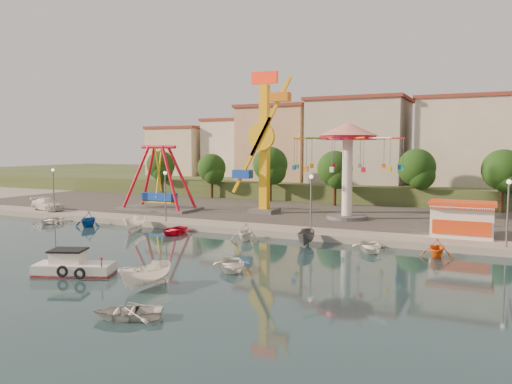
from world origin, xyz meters
The scene contains 36 objects.
ground centered at (0.00, 0.00, 0.00)m, with size 200.00×200.00×0.00m, color #143138.
quay_deck centered at (0.00, 62.00, 0.30)m, with size 200.00×100.00×0.60m, color #9E998E.
asphalt_pad centered at (0.00, 30.00, 0.60)m, with size 90.00×28.00×0.01m, color #4C4944.
hill_terrace centered at (0.00, 67.00, 1.50)m, with size 200.00×60.00×3.00m, color #384C26.
pirate_ship_ride centered at (-14.57, 20.87, 4.39)m, with size 10.00×5.00×8.00m.
kamikaze_tower centered at (-1.19, 23.40, 8.55)m, with size 5.35×3.10×16.50m.
wave_swinger centered at (8.69, 22.94, 8.20)m, with size 11.60×11.60×10.40m.
booth_left centered at (20.61, 16.49, 2.16)m, with size 5.40×3.78×3.08m.
lamp_post_0 centered at (-24.00, 13.00, 3.10)m, with size 0.14×0.14×5.00m, color #59595E.
lamp_post_1 centered at (-8.00, 13.00, 3.10)m, with size 0.14×0.14×5.00m, color #59595E.
lamp_post_2 centered at (8.00, 13.00, 3.10)m, with size 0.14×0.14×5.00m, color #59595E.
lamp_post_3 centered at (24.00, 13.00, 3.10)m, with size 0.14×0.14×5.00m, color #59595E.
tree_0 centered at (-26.00, 36.98, 5.47)m, with size 4.60×4.60×7.19m.
tree_1 centered at (-16.00, 36.24, 5.20)m, with size 4.35×4.35×6.80m.
tree_2 centered at (-6.00, 35.81, 5.92)m, with size 5.02×5.02×7.85m.
tree_3 centered at (4.00, 34.36, 5.55)m, with size 4.68×4.68×7.32m.
tree_4 centered at (14.00, 37.35, 5.75)m, with size 4.86×4.86×7.60m.
tree_5 centered at (24.00, 35.54, 5.71)m, with size 4.83×4.83×7.54m.
building_0 centered at (-33.37, 46.06, 8.93)m, with size 9.26×9.53×11.87m, color beige.
building_1 centered at (-21.33, 51.38, 7.32)m, with size 12.33×9.01×8.63m, color silver.
building_2 centered at (-8.19, 51.96, 8.62)m, with size 11.95×9.28×11.23m, color tan.
building_3 centered at (5.60, 48.80, 7.60)m, with size 12.59×10.50×9.20m, color beige.
building_4 centered at (19.07, 52.20, 7.62)m, with size 10.75×9.23×9.24m, color beige.
cabin_motorboat centered at (-1.96, -5.88, 0.47)m, with size 5.40×3.66×1.78m.
rowboat_a centered at (6.97, -0.41, 0.38)m, with size 2.61×3.65×0.76m, color silver.
rowboat_b centered at (6.88, -11.08, 0.35)m, with size 2.41×3.38×0.70m, color silver.
skiff centered at (4.37, -6.38, 0.74)m, with size 1.44×3.84×1.48m, color white.
van centered at (-26.75, 14.54, 1.35)m, with size 2.11×5.18×1.50m, color white.
moored_boat_0 centered at (-21.07, 9.80, 0.37)m, with size 2.53×3.54×0.73m, color silver.
moored_boat_1 centered at (-15.66, 9.80, 0.80)m, with size 2.63×3.05×1.61m, color #1356AC.
moored_boat_2 centered at (-9.49, 9.80, 0.74)m, with size 1.45×3.84×1.48m, color white.
moored_boat_3 centered at (-4.81, 9.80, 0.39)m, with size 2.69×3.77×0.78m, color red.
moored_boat_4 centered at (2.92, 9.80, 0.80)m, with size 2.61×3.02×1.59m, color white.
moored_boat_5 centered at (8.72, 9.80, 0.69)m, with size 1.35×3.59×1.39m, color #515055.
moored_boat_6 centered at (14.12, 9.80, 0.39)m, with size 2.72×3.80×0.79m, color white.
moored_boat_7 centered at (19.20, 9.80, 0.74)m, with size 2.42×2.80×1.47m, color orange.
Camera 1 is at (22.68, -29.87, 8.33)m, focal length 35.00 mm.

